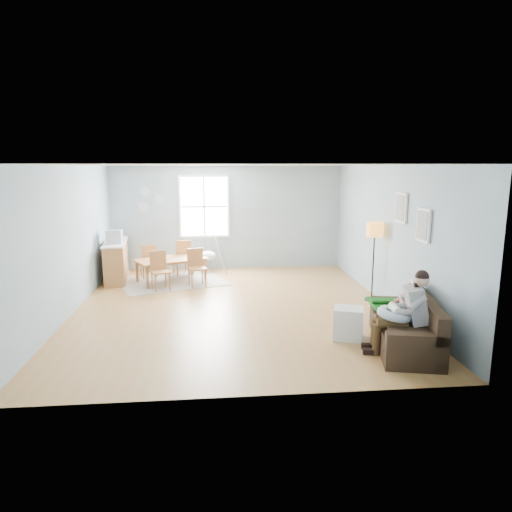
{
  "coord_description": "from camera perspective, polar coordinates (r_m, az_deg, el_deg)",
  "views": [
    {
      "loc": [
        -0.39,
        -8.46,
        2.67
      ],
      "look_at": [
        0.42,
        0.01,
        1.0
      ],
      "focal_mm": 32.0,
      "sensor_mm": 36.0,
      "label": 1
    }
  ],
  "objects": [
    {
      "name": "chair_se",
      "position": [
        10.42,
        -7.48,
        -1.13
      ],
      "size": [
        0.47,
        0.47,
        0.85
      ],
      "color": "brown",
      "rests_on": "rug"
    },
    {
      "name": "room",
      "position": [
        8.47,
        -2.87,
        9.41
      ],
      "size": [
        8.4,
        9.4,
        3.9
      ],
      "color": "#AB733C"
    },
    {
      "name": "green_throw",
      "position": [
        7.8,
        17.18,
        -5.71
      ],
      "size": [
        0.93,
        0.78,
        0.04
      ],
      "primitive_type": "cube",
      "rotation": [
        0.0,
        0.0,
        -0.12
      ],
      "color": "#166217",
      "rests_on": "sofa"
    },
    {
      "name": "infant",
      "position": [
        6.9,
        16.9,
        -6.25
      ],
      "size": [
        0.14,
        0.35,
        0.13
      ],
      "color": "white",
      "rests_on": "nursing_pillow"
    },
    {
      "name": "counter",
      "position": [
        11.39,
        -17.07,
        -0.52
      ],
      "size": [
        0.68,
        1.71,
        0.93
      ],
      "color": "brown",
      "rests_on": "room"
    },
    {
      "name": "rug",
      "position": [
        10.96,
        -10.42,
        -3.14
      ],
      "size": [
        2.76,
        2.42,
        0.01
      ],
      "primitive_type": "cube",
      "rotation": [
        0.0,
        0.0,
        0.34
      ],
      "color": "#9B968E",
      "rests_on": "room"
    },
    {
      "name": "chair_nw",
      "position": [
        11.32,
        -13.26,
        -0.44
      ],
      "size": [
        0.47,
        0.47,
        0.83
      ],
      "color": "brown",
      "rests_on": "rug"
    },
    {
      "name": "monitor",
      "position": [
        10.97,
        -17.31,
        2.31
      ],
      "size": [
        0.35,
        0.33,
        0.31
      ],
      "color": "#A9AAAE",
      "rests_on": "counter"
    },
    {
      "name": "dining_table",
      "position": [
        10.89,
        -10.47,
        -1.76
      ],
      "size": [
        1.8,
        1.5,
        0.55
      ],
      "primitive_type": "imported",
      "rotation": [
        0.0,
        0.0,
        0.47
      ],
      "color": "brown",
      "rests_on": "rug"
    },
    {
      "name": "toddler",
      "position": [
        7.34,
        17.83,
        -5.57
      ],
      "size": [
        0.48,
        0.27,
        0.72
      ],
      "color": "silver",
      "rests_on": "sofa"
    },
    {
      "name": "nursing_pillow",
      "position": [
        6.9,
        16.93,
        -6.96
      ],
      "size": [
        0.56,
        0.54,
        0.2
      ],
      "primitive_type": "torus",
      "rotation": [
        0.0,
        0.14,
        -0.09
      ],
      "color": "#A5B8CF",
      "rests_on": "father"
    },
    {
      "name": "pictures",
      "position": [
        8.17,
        18.88,
        4.75
      ],
      "size": [
        0.05,
        1.34,
        0.74
      ],
      "color": "white",
      "rests_on": "room"
    },
    {
      "name": "wall_plates",
      "position": [
        12.06,
        -13.24,
        6.83
      ],
      "size": [
        0.67,
        0.02,
        0.66
      ],
      "color": "#8EA1AA",
      "rests_on": "room"
    },
    {
      "name": "baby_swing",
      "position": [
        11.77,
        -6.02,
        0.12
      ],
      "size": [
        0.99,
        1.0,
        0.98
      ],
      "color": "#A9AAAE",
      "rests_on": "room"
    },
    {
      "name": "sofa",
      "position": [
        7.29,
        18.46,
        -8.73
      ],
      "size": [
        1.19,
        1.99,
        0.75
      ],
      "color": "black",
      "rests_on": "room"
    },
    {
      "name": "beige_pillow",
      "position": [
        7.67,
        19.39,
        -4.58
      ],
      "size": [
        0.25,
        0.45,
        0.44
      ],
      "primitive_type": "cube",
      "rotation": [
        0.0,
        0.0,
        -0.32
      ],
      "color": "#C0B193",
      "rests_on": "sofa"
    },
    {
      "name": "chair_sw",
      "position": [
        10.21,
        -11.98,
        -1.52
      ],
      "size": [
        0.5,
        0.5,
        0.85
      ],
      "color": "brown",
      "rests_on": "rug"
    },
    {
      "name": "window",
      "position": [
        11.96,
        -6.49,
        6.16
      ],
      "size": [
        1.32,
        0.08,
        1.62
      ],
      "color": "white",
      "rests_on": "room"
    },
    {
      "name": "chair_ne",
      "position": [
        11.49,
        -9.19,
        0.1
      ],
      "size": [
        0.52,
        0.52,
        0.89
      ],
      "color": "brown",
      "rests_on": "rug"
    },
    {
      "name": "floor_lamp",
      "position": [
        9.33,
        14.6,
        2.42
      ],
      "size": [
        0.32,
        0.32,
        1.59
      ],
      "color": "black",
      "rests_on": "room"
    },
    {
      "name": "storage_cube",
      "position": [
        7.39,
        11.4,
        -8.23
      ],
      "size": [
        0.55,
        0.52,
        0.5
      ],
      "color": "silver",
      "rests_on": "room"
    },
    {
      "name": "father",
      "position": [
        6.9,
        18.12,
        -6.4
      ],
      "size": [
        0.94,
        0.53,
        1.25
      ],
      "color": "gray",
      "rests_on": "sofa"
    }
  ]
}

